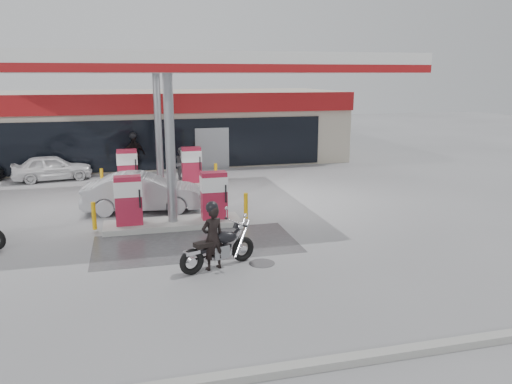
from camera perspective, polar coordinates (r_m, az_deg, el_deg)
ground at (r=15.06m, az=-8.74°, el=-6.06°), size 90.00×90.00×0.00m
wet_patch at (r=15.11m, az=-6.85°, el=-5.93°), size 6.00×3.00×0.00m
drain_cover at (r=13.53m, az=0.68°, el=-8.14°), size 0.70×0.70×0.01m
kerb at (r=8.76m, az=-3.74°, el=-20.56°), size 28.00×0.25×0.15m
store_building at (r=30.27m, az=-11.99°, el=7.43°), size 22.00×8.22×4.00m
canopy at (r=19.21m, az=-10.88°, el=14.02°), size 16.00×10.02×5.51m
pump_island_near at (r=16.76m, az=-9.53°, el=-1.55°), size 5.14×1.30×1.78m
pump_island_far at (r=22.60m, az=-10.89°, el=2.24°), size 5.14×1.30×1.78m
main_motorcycle at (r=13.14m, az=-4.22°, el=-6.46°), size 2.16×1.12×1.16m
biker_main at (r=12.93m, az=-4.98°, el=-5.22°), size 0.73×0.61×1.72m
sedan_white at (r=25.73m, az=-22.27°, el=2.60°), size 3.80×2.00×1.23m
attendant at (r=24.38m, az=-8.46°, el=3.28°), size 0.64×0.80×1.55m
hatchback_silver at (r=18.85m, az=-12.78°, el=-0.04°), size 4.45×1.99×1.42m
biker_walking at (r=26.11m, az=-13.77°, el=4.20°), size 1.27×0.91×2.00m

